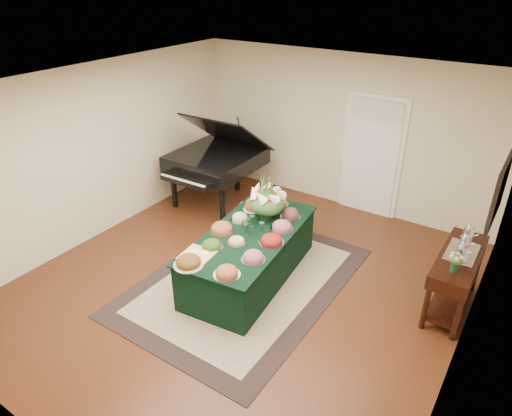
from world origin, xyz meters
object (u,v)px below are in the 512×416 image
Objects in this scene: mahogany_sideboard at (457,267)px; grand_piano at (216,159)px; buffet_table at (250,255)px; floral_centerpiece at (267,199)px.

grand_piano is at bearing 170.44° from mahogany_sideboard.
mahogany_sideboard is (4.32, -0.73, -0.22)m from grand_piano.
buffet_table is 4.53× the size of floral_centerpiece.
floral_centerpiece is at bearing -32.08° from grand_piano.
buffet_table is 0.82m from floral_centerpiece.
floral_centerpiece is (-0.04, 0.48, 0.67)m from buffet_table.
buffet_table is 2.47m from grand_piano.
buffet_table is at bearing -160.88° from mahogany_sideboard.
grand_piano reaches higher than mahogany_sideboard.
buffet_table is 2.66m from mahogany_sideboard.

